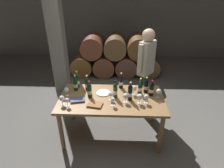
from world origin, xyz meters
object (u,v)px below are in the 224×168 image
object	(u,v)px
wine_bottle_2	(77,80)
serving_plate	(103,93)
dining_table	(112,103)
wine_bottle_5	(75,84)
wine_glass_5	(111,94)
wine_bottle_4	(152,89)
wine_bottle_8	(121,81)
wine_bottle_0	(140,87)
wine_glass_9	(126,96)
wine_glass_8	(159,92)
wine_bottle_3	(90,90)
tasting_notebook	(77,100)
wine_bottle_6	(115,90)
leather_ledger	(95,105)
wine_glass_3	(140,97)
sommelier_presenting	(146,65)
wine_bottle_7	(130,92)
wine_glass_6	(146,97)
wine_bottle_1	(87,84)
wine_glass_2	(113,100)
wine_glass_7	(67,90)
wine_glass_1	(134,88)
wine_glass_0	(67,101)
wine_bottle_9	(146,86)

from	to	relation	value
wine_bottle_2	serving_plate	world-z (taller)	wine_bottle_2
dining_table	wine_bottle_2	distance (m)	0.75
wine_bottle_5	wine_glass_5	xyz separation A→B (m)	(0.62, -0.29, -0.02)
wine_bottle_4	wine_bottle_8	distance (m)	0.55
wine_bottle_0	wine_glass_9	bearing A→B (deg)	-132.47
wine_bottle_8	wine_glass_8	xyz separation A→B (m)	(0.60, -0.31, -0.01)
wine_bottle_3	tasting_notebook	size ratio (longest dim) A/B	1.33
wine_bottle_6	leather_ledger	distance (m)	0.41
wine_bottle_5	wine_glass_8	world-z (taller)	wine_bottle_5
wine_glass_9	tasting_notebook	size ratio (longest dim) A/B	0.73
wine_glass_3	sommelier_presenting	xyz separation A→B (m)	(0.19, 0.88, 0.17)
wine_bottle_7	wine_glass_6	bearing A→B (deg)	-19.54
wine_bottle_5	wine_glass_3	world-z (taller)	wine_bottle_5
wine_bottle_1	wine_glass_8	bearing A→B (deg)	-9.81
wine_bottle_3	dining_table	bearing A→B (deg)	-2.62
wine_glass_2	wine_glass_5	bearing A→B (deg)	104.56
wine_bottle_1	sommelier_presenting	world-z (taller)	sommelier_presenting
wine_bottle_2	wine_bottle_4	bearing A→B (deg)	-10.52
wine_glass_6	wine_bottle_4	bearing A→B (deg)	64.81
wine_bottle_0	wine_glass_8	size ratio (longest dim) A/B	1.83
wine_bottle_5	wine_bottle_1	bearing A→B (deg)	4.58
wine_bottle_7	wine_glass_7	bearing A→B (deg)	175.27
wine_bottle_4	wine_glass_2	bearing A→B (deg)	-152.40
dining_table	wine_glass_1	size ratio (longest dim) A/B	10.41
wine_bottle_0	sommelier_presenting	world-z (taller)	sommelier_presenting
wine_glass_3	serving_plate	bearing A→B (deg)	154.43
wine_bottle_2	wine_glass_9	xyz separation A→B (m)	(0.84, -0.46, -0.02)
wine_glass_7	leather_ledger	distance (m)	0.57
wine_glass_0	wine_bottle_4	bearing A→B (deg)	15.78
sommelier_presenting	wine_bottle_2	bearing A→B (deg)	-161.99
wine_glass_5	wine_glass_9	bearing A→B (deg)	-13.28
sommelier_presenting	wine_glass_5	bearing A→B (deg)	-127.98
wine_bottle_5	tasting_notebook	size ratio (longest dim) A/B	1.33
wine_bottle_1	wine_bottle_3	world-z (taller)	wine_bottle_3
wine_glass_3	wine_glass_5	world-z (taller)	wine_glass_3
wine_glass_3	serving_plate	world-z (taller)	wine_glass_3
wine_bottle_3	serving_plate	distance (m)	0.27
wine_bottle_8	leather_ledger	xyz separation A→B (m)	(-0.40, -0.57, -0.11)
tasting_notebook	sommelier_presenting	world-z (taller)	sommelier_presenting
wine_bottle_9	wine_glass_2	bearing A→B (deg)	-142.15
wine_glass_6	wine_bottle_6	bearing A→B (deg)	162.49
wine_glass_5	leather_ledger	bearing A→B (deg)	-145.75
dining_table	wine_bottle_3	world-z (taller)	wine_bottle_3
wine_bottle_1	wine_bottle_4	world-z (taller)	same
serving_plate	wine_glass_5	bearing A→B (deg)	-56.42
wine_bottle_3	wine_glass_7	bearing A→B (deg)	175.37
dining_table	wine_glass_5	world-z (taller)	wine_glass_5
wine_bottle_0	wine_bottle_3	size ratio (longest dim) A/B	0.99
wine_bottle_8	wine_glass_3	bearing A→B (deg)	-59.62
wine_bottle_0	wine_bottle_3	distance (m)	0.84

